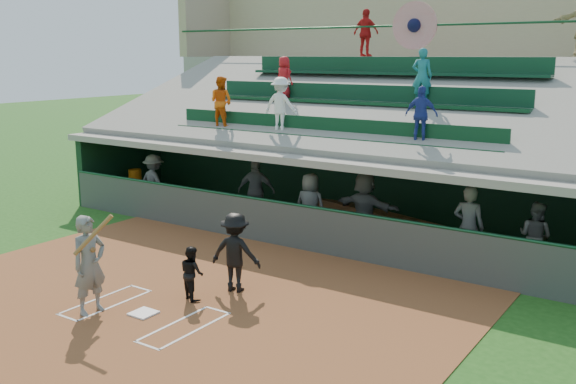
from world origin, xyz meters
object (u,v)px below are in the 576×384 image
Objects in this scene: batter_at_plate at (89,264)px; catcher at (192,273)px; home_plate at (143,313)px; white_table at (136,192)px; water_cooler at (135,176)px.

batter_at_plate is 1.93m from catcher.
home_plate is at bearing 99.77° from catcher.
catcher is 1.47× the size of white_table.
water_cooler is at bearing -13.65° from catcher.
catcher is at bearing 54.85° from batter_at_plate.
catcher is at bearing -11.85° from white_table.
batter_at_plate is (-0.84, -0.47, 0.92)m from home_plate.
batter_at_plate reaches higher than white_table.
catcher is (0.24, 1.07, 0.52)m from home_plate.
white_table reaches higher than home_plate.
water_cooler is (-6.14, 6.80, -0.07)m from batter_at_plate.
batter_at_plate is at bearing 77.28° from catcher.
catcher reaches higher than white_table.
home_plate is 0.22× the size of batter_at_plate.
water_cooler reaches higher than catcher.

